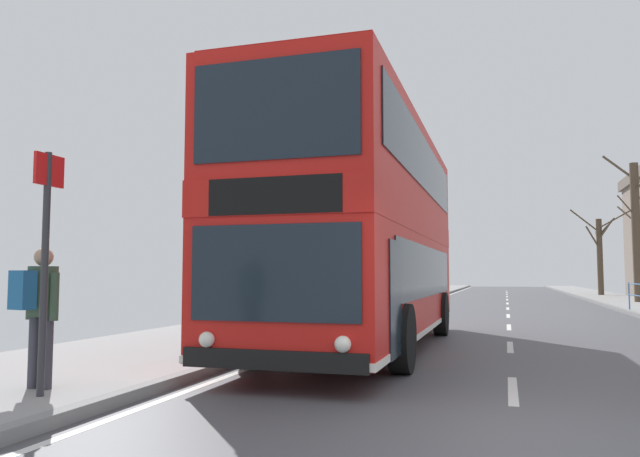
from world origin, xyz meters
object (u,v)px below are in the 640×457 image
at_px(bus_stop_sign_near, 46,245).
at_px(bare_tree_far_01, 636,229).
at_px(double_decker_bus_main, 364,232).
at_px(bare_tree_far_00, 600,252).
at_px(pedestrian_with_backpack, 39,306).

height_order(bus_stop_sign_near, bare_tree_far_01, bare_tree_far_01).
distance_m(bus_stop_sign_near, bare_tree_far_01, 29.40).
relative_size(double_decker_bus_main, bare_tree_far_00, 1.78).
distance_m(bare_tree_far_00, bare_tree_far_01, 10.53).
bearing_deg(double_decker_bus_main, bare_tree_far_01, 66.93).
xyz_separation_m(pedestrian_with_backpack, bus_stop_sign_near, (0.35, -0.33, 0.70)).
bearing_deg(bus_stop_sign_near, bare_tree_far_00, 73.87).
bearing_deg(bare_tree_far_00, bare_tree_far_01, -88.85).
relative_size(bus_stop_sign_near, bare_tree_far_00, 0.48).
height_order(bare_tree_far_00, bare_tree_far_01, bare_tree_far_01).
bearing_deg(pedestrian_with_backpack, bare_tree_far_01, 66.89).
xyz_separation_m(double_decker_bus_main, bare_tree_far_01, (8.89, 20.86, 1.38)).
height_order(double_decker_bus_main, pedestrian_with_backpack, double_decker_bus_main).
bearing_deg(double_decker_bus_main, pedestrian_with_backpack, -113.27).
xyz_separation_m(pedestrian_with_backpack, bare_tree_far_00, (11.24, 37.33, 1.81)).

